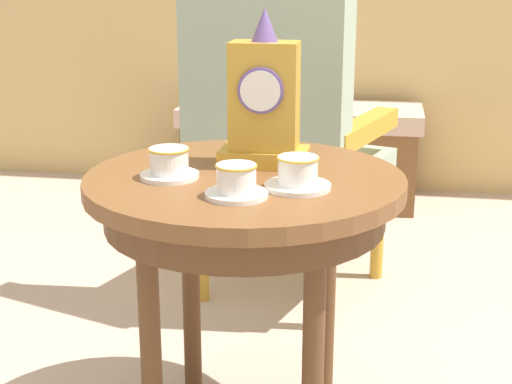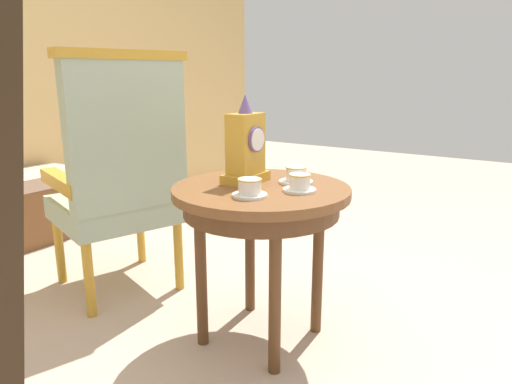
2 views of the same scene
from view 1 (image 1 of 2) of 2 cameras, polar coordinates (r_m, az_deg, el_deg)
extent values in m
cylinder|color=brown|center=(1.59, -0.85, 0.69)|extent=(0.67, 0.67, 0.03)
cylinder|color=#56351C|center=(1.60, -0.85, -1.11)|extent=(0.59, 0.59, 0.07)
cylinder|color=#56351C|center=(1.83, 5.30, -7.64)|extent=(0.04, 0.04, 0.60)
cylinder|color=#56351C|center=(1.88, -4.90, -6.95)|extent=(0.04, 0.04, 0.60)
cylinder|color=#56351C|center=(1.60, -7.91, -11.66)|extent=(0.04, 0.04, 0.60)
cylinder|color=#56351C|center=(1.54, 4.30, -12.72)|extent=(0.04, 0.04, 0.60)
cylinder|color=white|center=(1.57, -6.51, 1.23)|extent=(0.12, 0.12, 0.01)
cylinder|color=white|center=(1.56, -6.55, 2.36)|extent=(0.08, 0.08, 0.05)
torus|color=gold|center=(1.55, -6.58, 3.21)|extent=(0.08, 0.08, 0.00)
cylinder|color=white|center=(1.43, -1.48, -0.18)|extent=(0.12, 0.12, 0.01)
cylinder|color=white|center=(1.42, -1.49, 1.05)|extent=(0.07, 0.07, 0.05)
torus|color=gold|center=(1.42, -1.50, 1.98)|extent=(0.08, 0.08, 0.00)
cylinder|color=white|center=(1.49, 3.14, 0.44)|extent=(0.13, 0.13, 0.01)
cylinder|color=white|center=(1.48, 3.16, 1.65)|extent=(0.08, 0.08, 0.06)
torus|color=gold|center=(1.47, 3.18, 2.58)|extent=(0.08, 0.08, 0.00)
cube|color=gold|center=(1.66, 0.63, 2.68)|extent=(0.19, 0.11, 0.04)
cube|color=gold|center=(1.63, 0.64, 7.21)|extent=(0.14, 0.09, 0.23)
cylinder|color=#664C8C|center=(1.58, 0.35, 7.62)|extent=(0.10, 0.01, 0.10)
cylinder|color=white|center=(1.57, 0.32, 7.59)|extent=(0.08, 0.00, 0.08)
cone|color=#664C8C|center=(1.61, 0.66, 12.47)|extent=(0.06, 0.06, 0.07)
cube|color=#9EB299|center=(2.46, 2.86, 1.47)|extent=(0.66, 0.66, 0.11)
cube|color=#9EB299|center=(2.19, 0.53, 9.61)|extent=(0.52, 0.25, 0.64)
cube|color=gold|center=(2.33, 8.06, 4.67)|extent=(0.21, 0.47, 0.06)
cube|color=gold|center=(2.52, -1.85, 5.73)|extent=(0.21, 0.47, 0.06)
cylinder|color=gold|center=(2.65, 9.14, -2.82)|extent=(0.04, 0.04, 0.35)
cylinder|color=gold|center=(2.81, 0.62, -1.45)|extent=(0.04, 0.04, 0.35)
cylinder|color=gold|center=(2.26, 5.49, -6.18)|extent=(0.04, 0.04, 0.35)
cylinder|color=gold|center=(2.45, -4.11, -4.31)|extent=(0.04, 0.04, 0.35)
cube|color=#CCA893|center=(3.44, 3.39, 5.82)|extent=(1.08, 0.40, 0.08)
cube|color=brown|center=(3.49, 3.33, 2.27)|extent=(1.03, 0.38, 0.36)
camera|label=2|loc=(1.79, -62.30, 7.37)|focal=32.37mm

